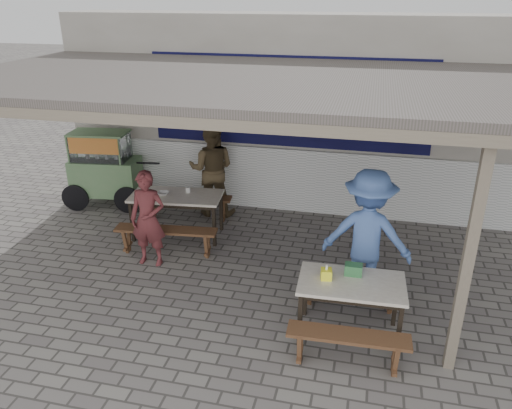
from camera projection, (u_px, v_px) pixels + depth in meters
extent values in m
plane|color=slate|center=(261.00, 295.00, 6.88)|extent=(60.00, 60.00, 0.00)
cube|color=#BAB3A7|center=(303.00, 112.00, 9.41)|extent=(9.00, 1.20, 3.50)
cube|color=white|center=(296.00, 180.00, 9.30)|extent=(9.00, 0.10, 1.20)
cube|color=#0F1046|center=(288.00, 102.00, 8.78)|extent=(5.00, 0.03, 1.60)
cube|color=#564D4A|center=(278.00, 81.00, 6.69)|extent=(9.00, 4.20, 0.12)
cube|color=#796C5B|center=(239.00, 125.00, 4.90)|extent=(9.00, 0.12, 0.12)
cube|color=#796C5B|center=(468.00, 260.00, 5.05)|extent=(0.11, 0.11, 2.70)
cube|color=silver|center=(176.00, 196.00, 8.26)|extent=(1.57, 0.88, 0.04)
cube|color=black|center=(176.00, 199.00, 8.29)|extent=(1.46, 0.77, 0.06)
cube|color=black|center=(132.00, 222.00, 8.22)|extent=(0.05, 0.05, 0.71)
cube|color=black|center=(214.00, 226.00, 8.06)|extent=(0.05, 0.05, 0.71)
cube|color=black|center=(144.00, 207.00, 8.76)|extent=(0.05, 0.05, 0.71)
cube|color=black|center=(221.00, 211.00, 8.61)|extent=(0.05, 0.05, 0.71)
cube|color=brown|center=(166.00, 230.00, 7.77)|extent=(1.62, 0.45, 0.04)
cube|color=brown|center=(127.00, 240.00, 7.93)|extent=(0.08, 0.28, 0.41)
cube|color=brown|center=(207.00, 245.00, 7.79)|extent=(0.08, 0.28, 0.41)
cube|color=brown|center=(187.00, 197.00, 8.99)|extent=(1.62, 0.45, 0.04)
cube|color=brown|center=(153.00, 207.00, 9.16)|extent=(0.08, 0.28, 0.41)
cube|color=brown|center=(223.00, 210.00, 9.01)|extent=(0.08, 0.28, 0.41)
cube|color=silver|center=(352.00, 283.00, 5.80)|extent=(1.26, 0.77, 0.04)
cube|color=black|center=(351.00, 288.00, 5.83)|extent=(1.15, 0.67, 0.06)
cube|color=black|center=(300.00, 320.00, 5.78)|extent=(0.05, 0.05, 0.71)
cube|color=black|center=(399.00, 332.00, 5.58)|extent=(0.05, 0.05, 0.71)
cube|color=black|center=(306.00, 291.00, 6.33)|extent=(0.05, 0.05, 0.71)
cube|color=black|center=(396.00, 301.00, 6.13)|extent=(0.05, 0.05, 0.71)
cube|color=brown|center=(348.00, 336.00, 5.39)|extent=(1.34, 0.32, 0.04)
cube|color=brown|center=(300.00, 346.00, 5.58)|extent=(0.06, 0.28, 0.41)
cube|color=brown|center=(395.00, 359.00, 5.39)|extent=(0.06, 0.28, 0.41)
cube|color=brown|center=(351.00, 279.00, 6.45)|extent=(1.34, 0.32, 0.04)
cube|color=brown|center=(310.00, 289.00, 6.63)|extent=(0.06, 0.28, 0.41)
cube|color=brown|center=(390.00, 298.00, 6.45)|extent=(0.06, 0.28, 0.41)
cube|color=#6A8B5C|center=(106.00, 175.00, 9.54)|extent=(1.32, 0.80, 0.65)
cube|color=#6A8B5C|center=(108.00, 192.00, 9.68)|extent=(1.27, 0.76, 0.05)
cylinder|color=black|center=(75.00, 198.00, 9.41)|extent=(0.52, 0.11, 0.52)
cylinder|color=black|center=(128.00, 200.00, 9.31)|extent=(0.52, 0.11, 0.52)
cube|color=silver|center=(100.00, 146.00, 9.32)|extent=(1.08, 0.68, 0.51)
cube|color=#6A8B5C|center=(98.00, 133.00, 9.22)|extent=(1.12, 0.72, 0.04)
cube|color=red|center=(93.00, 146.00, 9.01)|extent=(0.92, 0.14, 0.30)
cylinder|color=black|center=(143.00, 163.00, 9.36)|extent=(0.65, 0.12, 0.04)
imported|color=maroon|center=(148.00, 219.00, 7.41)|extent=(0.55, 0.37, 1.48)
imported|color=brown|center=(212.00, 169.00, 9.06)|extent=(0.93, 0.77, 1.75)
imported|color=#4F72BD|center=(367.00, 236.00, 6.53)|extent=(1.23, 0.78, 1.82)
cube|color=#FBF929|center=(326.00, 274.00, 5.83)|extent=(0.14, 0.14, 0.13)
cube|color=#32723F|center=(353.00, 270.00, 5.92)|extent=(0.21, 0.14, 0.14)
cylinder|color=white|center=(188.00, 190.00, 8.34)|extent=(0.08, 0.08, 0.09)
imported|color=silver|center=(163.00, 193.00, 8.25)|extent=(0.21, 0.21, 0.05)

